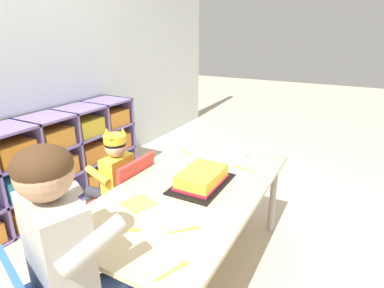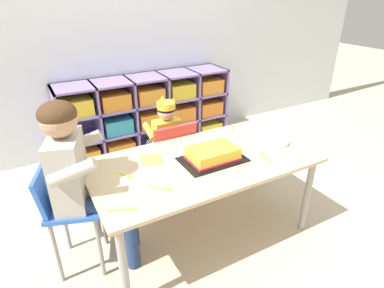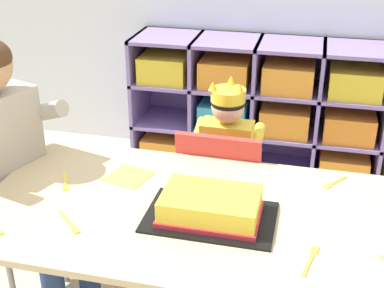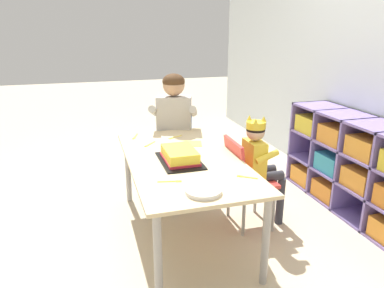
{
  "view_description": "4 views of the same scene",
  "coord_description": "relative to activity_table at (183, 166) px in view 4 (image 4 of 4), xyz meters",
  "views": [
    {
      "loc": [
        -1.36,
        -0.73,
        1.41
      ],
      "look_at": [
        0.07,
        0.04,
        0.82
      ],
      "focal_mm": 29.03,
      "sensor_mm": 36.0,
      "label": 1
    },
    {
      "loc": [
        -0.91,
        -1.5,
        1.58
      ],
      "look_at": [
        -0.03,
        0.08,
        0.68
      ],
      "focal_mm": 29.73,
      "sensor_mm": 36.0,
      "label": 2
    },
    {
      "loc": [
        0.32,
        -1.39,
        1.52
      ],
      "look_at": [
        -0.05,
        0.12,
        0.77
      ],
      "focal_mm": 49.2,
      "sensor_mm": 36.0,
      "label": 3
    },
    {
      "loc": [
        2.26,
        -0.6,
        1.46
      ],
      "look_at": [
        -0.02,
        0.07,
        0.68
      ],
      "focal_mm": 34.01,
      "sensor_mm": 36.0,
      "label": 4
    }
  ],
  "objects": [
    {
      "name": "ground",
      "position": [
        0.0,
        0.0,
        -0.53
      ],
      "size": [
        16.0,
        16.0,
        0.0
      ],
      "primitive_type": "plane",
      "color": "beige"
    },
    {
      "name": "storage_cubby_shelf",
      "position": [
        0.22,
        1.43,
        -0.16
      ],
      "size": [
        1.76,
        0.37,
        0.77
      ],
      "color": "#7F6BB2",
      "rests_on": "ground"
    },
    {
      "name": "activity_table",
      "position": [
        0.0,
        0.0,
        0.0
      ],
      "size": [
        1.42,
        0.75,
        0.59
      ],
      "color": "#D1B789",
      "rests_on": "ground"
    },
    {
      "name": "classroom_chair_blue",
      "position": [
        -0.01,
        0.47,
        -0.12
      ],
      "size": [
        0.37,
        0.32,
        0.68
      ],
      "rotation": [
        0.0,
        0.0,
        3.13
      ],
      "color": "red",
      "rests_on": "ground"
    },
    {
      "name": "child_with_crown",
      "position": [
        -0.0,
        0.58,
        -0.0
      ],
      "size": [
        0.3,
        0.31,
        0.85
      ],
      "rotation": [
        0.0,
        0.0,
        3.13
      ],
      "color": "yellow",
      "rests_on": "ground"
    },
    {
      "name": "classroom_chair_adult_side",
      "position": [
        -0.82,
        0.14,
        -0.09
      ],
      "size": [
        0.4,
        0.4,
        0.69
      ],
      "rotation": [
        0.0,
        0.0,
        1.24
      ],
      "color": "blue",
      "rests_on": "ground"
    },
    {
      "name": "adult_helper_seated",
      "position": [
        -0.72,
        0.11,
        0.14
      ],
      "size": [
        0.48,
        0.46,
        1.07
      ],
      "rotation": [
        0.0,
        0.0,
        1.24
      ],
      "color": "#B2ADA3",
      "rests_on": "ground"
    },
    {
      "name": "birthday_cake_on_tray",
      "position": [
        0.05,
        -0.04,
        0.1
      ],
      "size": [
        0.4,
        0.26,
        0.09
      ],
      "color": "black",
      "rests_on": "activity_table"
    },
    {
      "name": "paper_plate_stack",
      "position": [
        0.56,
        -0.04,
        0.07
      ],
      "size": [
        0.2,
        0.2,
        0.02
      ],
      "primitive_type": "cylinder",
      "color": "white",
      "rests_on": "activity_table"
    },
    {
      "name": "paper_napkin_square",
      "position": [
        -0.29,
        0.15,
        0.06
      ],
      "size": [
        0.17,
        0.17,
        0.0
      ],
      "primitive_type": "cube",
      "rotation": [
        0.0,
        0.0,
        -0.26
      ],
      "color": "#F4DB4C",
      "rests_on": "activity_table"
    },
    {
      "name": "fork_near_cake_tray",
      "position": [
        -0.36,
        -0.17,
        0.06
      ],
      "size": [
        0.11,
        0.1,
        0.0
      ],
      "rotation": [
        0.0,
        0.0,
        2.4
      ],
      "color": "yellow",
      "rests_on": "activity_table"
    },
    {
      "name": "fork_at_table_front_edge",
      "position": [
        0.43,
        0.28,
        0.06
      ],
      "size": [
        0.09,
        0.11,
        0.0
      ],
      "rotation": [
        0.0,
        0.0,
        0.94
      ],
      "color": "yellow",
      "rests_on": "activity_table"
    },
    {
      "name": "fork_beside_plate_stack",
      "position": [
        0.36,
        -0.17,
        0.06
      ],
      "size": [
        0.05,
        0.14,
        0.0
      ],
      "rotation": [
        0.0,
        0.0,
        4.49
      ],
      "color": "yellow",
      "rests_on": "activity_table"
    },
    {
      "name": "fork_near_child_seat",
      "position": [
        -0.49,
        0.06,
        0.06
      ],
      "size": [
        0.08,
        0.13,
        0.0
      ],
      "rotation": [
        0.0,
        0.0,
        2.05
      ],
      "color": "yellow",
      "rests_on": "activity_table"
    },
    {
      "name": "fork_scattered_mid_table",
      "position": [
        -0.59,
        -0.25,
        0.06
      ],
      "size": [
        0.14,
        0.07,
        0.0
      ],
      "rotation": [
        0.0,
        0.0,
        2.78
      ],
      "color": "yellow",
      "rests_on": "activity_table"
    }
  ]
}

